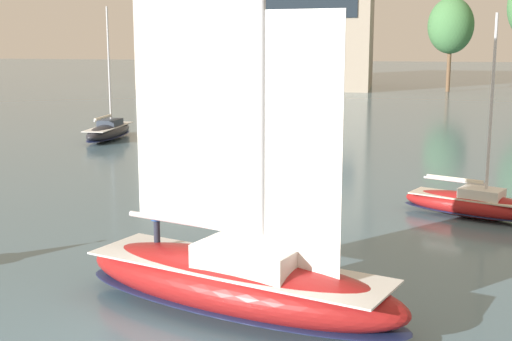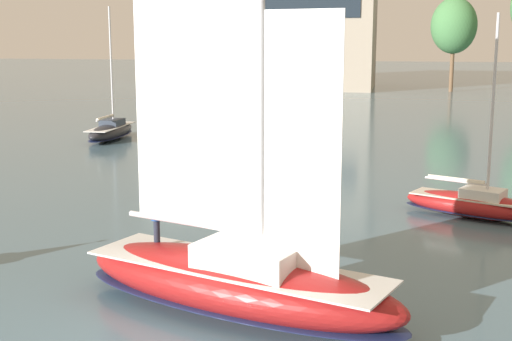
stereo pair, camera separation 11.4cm
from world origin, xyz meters
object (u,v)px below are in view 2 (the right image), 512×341
Objects in this scene: tree_shore_left at (454,26)px; sailboat_moored_far_slip at (111,130)px; sailboat_main at (236,275)px; sailboat_moored_mid_channel at (475,204)px.

tree_shore_left is 1.30× the size of sailboat_moored_far_slip.
sailboat_main is 36.57m from sailboat_moored_far_slip.
sailboat_main is (-11.67, -85.55, -8.01)m from tree_shore_left.
sailboat_moored_far_slip is (-25.27, 19.40, 0.08)m from sailboat_moored_mid_channel.
tree_shore_left is 0.90× the size of sailboat_main.
sailboat_moored_far_slip is (-17.31, 32.21, -0.45)m from sailboat_main.
tree_shore_left is at bearing 87.08° from sailboat_moored_mid_channel.
sailboat_main reaches higher than sailboat_moored_far_slip.
sailboat_moored_far_slip is at bearing 118.26° from sailboat_main.
sailboat_moored_mid_channel is at bearing -92.92° from tree_shore_left.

